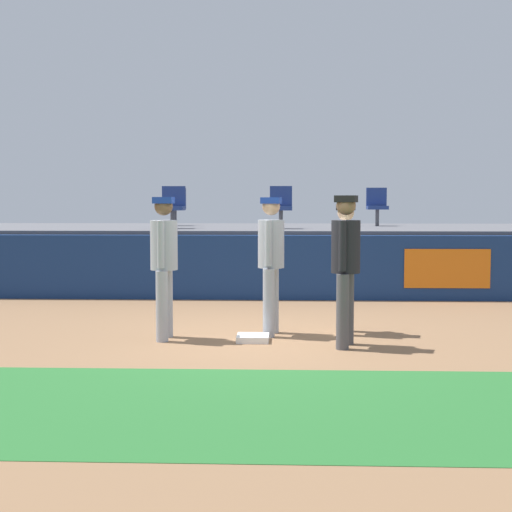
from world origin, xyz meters
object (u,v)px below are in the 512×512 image
object	(u,v)px
player_coach_visitor	(271,256)
seat_back_right	(377,204)
player_runner_visitor	(164,257)
seat_front_center	(281,205)
seat_front_left	(173,205)
player_fielder_home	(346,259)
first_base	(253,338)
player_umpire	(346,260)
seat_back_left	(175,204)

from	to	relation	value
player_coach_visitor	seat_back_right	bearing A→B (deg)	171.57
player_runner_visitor	seat_front_center	world-z (taller)	seat_front_center
player_runner_visitor	seat_front_left	size ratio (longest dim) A/B	2.15
player_fielder_home	seat_back_right	world-z (taller)	seat_back_right
first_base	player_umpire	xyz separation A→B (m)	(1.13, -0.31, 1.02)
first_base	seat_back_right	world-z (taller)	seat_back_right
first_base	seat_front_left	xyz separation A→B (m)	(-1.83, 5.48, 1.65)
player_fielder_home	seat_back_right	xyz separation A→B (m)	(1.21, 6.65, 0.70)
seat_front_center	seat_back_right	xyz separation A→B (m)	(2.10, 1.80, 0.00)
first_base	player_fielder_home	size ratio (longest dim) A/B	0.23
first_base	seat_front_center	size ratio (longest dim) A/B	0.48
first_base	player_fielder_home	bearing A→B (deg)	27.79
player_coach_visitor	seat_front_left	world-z (taller)	seat_front_left
player_runner_visitor	first_base	bearing A→B (deg)	87.31
seat_back_left	seat_back_right	world-z (taller)	same
player_umpire	first_base	bearing A→B (deg)	-90.23
player_fielder_home	seat_front_center	bearing A→B (deg)	-158.69
player_runner_visitor	player_coach_visitor	size ratio (longest dim) A/B	1.00
player_runner_visitor	seat_front_left	distance (m)	5.47
first_base	player_coach_visitor	distance (m)	1.12
player_runner_visitor	player_coach_visitor	distance (m)	1.39
seat_back_left	seat_front_left	distance (m)	1.81
player_umpire	player_fielder_home	bearing A→B (deg)	-169.60
player_runner_visitor	seat_front_left	xyz separation A→B (m)	(-0.70, 5.39, 0.64)
seat_front_center	seat_front_left	distance (m)	2.14
first_base	player_fielder_home	xyz separation A→B (m)	(1.21, 0.64, 0.95)
player_fielder_home	player_runner_visitor	bearing A→B (deg)	-65.97
player_fielder_home	seat_back_left	world-z (taller)	seat_back_left
first_base	seat_back_left	bearing A→B (deg)	105.69
player_fielder_home	player_runner_visitor	distance (m)	2.40
seat_front_left	seat_back_right	xyz separation A→B (m)	(4.24, 1.80, -0.00)
seat_front_center	seat_front_left	size ratio (longest dim) A/B	1.00
player_fielder_home	player_umpire	distance (m)	0.95
seat_back_left	seat_front_left	xyz separation A→B (m)	(0.22, -1.80, 0.00)
seat_front_left	seat_back_right	size ratio (longest dim) A/B	1.00
player_umpire	seat_back_left	world-z (taller)	seat_back_left
player_runner_visitor	seat_front_center	bearing A→B (deg)	166.96
player_runner_visitor	player_umpire	world-z (taller)	player_umpire
player_umpire	seat_back_right	bearing A→B (deg)	-174.44
player_fielder_home	player_umpire	world-z (taller)	player_umpire
first_base	seat_front_center	xyz separation A→B (m)	(0.31, 5.48, 1.65)
player_runner_visitor	player_coach_visitor	world-z (taller)	player_runner_visitor
player_umpire	player_runner_visitor	bearing A→B (deg)	-84.90
player_coach_visitor	seat_back_left	bearing A→B (deg)	-152.22
player_fielder_home	seat_back_left	bearing A→B (deg)	-143.03
player_umpire	seat_front_left	bearing A→B (deg)	-137.78
player_fielder_home	player_umpire	bearing A→B (deg)	6.07
seat_back_left	seat_back_right	size ratio (longest dim) A/B	1.00
player_coach_visitor	seat_back_right	world-z (taller)	seat_back_right
player_coach_visitor	player_umpire	distance (m)	1.19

